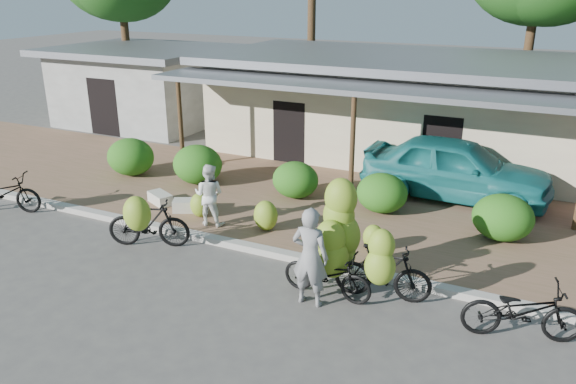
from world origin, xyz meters
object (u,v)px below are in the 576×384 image
teal_van (456,168)px  bike_far_left (0,191)px  bike_far_right (523,311)px  bike_right (383,270)px  bystander (209,195)px  bike_center (334,249)px  vendor (310,257)px  bike_left (147,222)px  sack_near (190,205)px  sack_far (160,198)px

teal_van → bike_far_left: bearing=120.9°
bike_far_right → teal_van: (-2.15, 5.91, 0.45)m
bike_right → teal_van: teal_van is taller
bystander → teal_van: teal_van is taller
bike_center → vendor: (-0.20, -0.66, 0.09)m
bike_left → teal_van: (5.62, 5.87, 0.31)m
bystander → bike_far_right: bearing=157.3°
bike_far_left → bike_left: bearing=-110.3°
bike_far_left → bike_center: size_ratio=0.95×
teal_van → vendor: bearing=168.8°
bike_far_left → sack_near: size_ratio=2.45×
sack_near → bike_center: bearing=-22.2°
bike_far_right → bystander: 7.29m
bike_far_left → bike_far_right: bearing=-110.3°
bike_center → bike_right: size_ratio=1.18×
bike_center → bystander: size_ratio=1.46×
bike_right → vendor: bearing=107.1°
bike_right → teal_van: (0.26, 5.83, 0.28)m
bike_center → teal_van: (1.25, 5.76, 0.10)m
sack_near → sack_far: sack_near is taller
bike_left → vendor: vendor is taller
vendor → bystander: vendor is taller
bike_center → vendor: bike_center is taller
bike_right → teal_van: size_ratio=0.38×
bike_far_left → bike_right: size_ratio=1.12×
sack_near → bystander: bystander is taller
sack_near → bystander: 1.21m
bike_left → bike_center: bearing=-110.1°
bystander → teal_van: bearing=-149.0°
bike_far_left → bike_center: (9.07, 0.07, 0.24)m
teal_van → sack_far: bearing=120.0°
bike_center → sack_far: bearing=72.7°
bike_center → sack_far: size_ratio=2.93×
bike_far_right → sack_far: size_ratio=2.75×
bike_far_left → bike_left: 4.70m
bike_far_left → teal_van: teal_van is taller
sack_near → vendor: bearing=-29.9°
bike_right → sack_near: 5.97m
sack_near → vendor: 5.17m
bike_left → bystander: bystander is taller
bike_far_left → teal_van: 11.86m
bike_left → bike_center: 4.38m
teal_van → bike_right: bearing=178.9°
sack_near → teal_van: size_ratio=0.17×
bike_left → sack_far: size_ratio=2.55×
sack_near → bike_far_right: bearing=-14.3°
bike_right → bystander: bearing=63.0°
vendor → bystander: bearing=-31.5°
bike_far_left → bike_left: (4.70, -0.03, 0.03)m
bike_left → bystander: 1.67m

